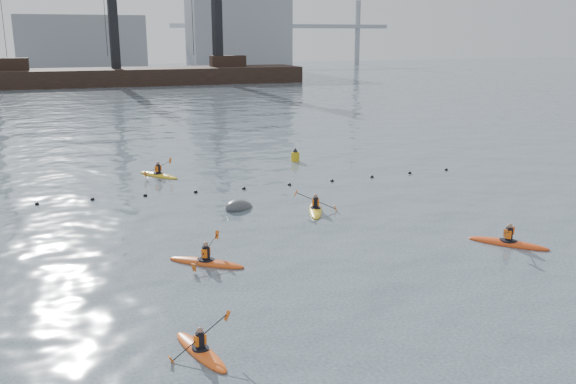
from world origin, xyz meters
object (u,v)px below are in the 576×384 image
Objects in this scene: kayaker_4 at (508,242)px; mooring_buoy at (239,208)px; kayaker_2 at (206,261)px; nav_buoy at (295,156)px; kayaker_5 at (158,174)px; kayaker_3 at (316,209)px; kayaker_0 at (200,350)px.

mooring_buoy is (-10.03, 9.96, -0.11)m from kayaker_4.
nav_buoy is (10.94, 18.96, 0.25)m from kayaker_2.
kayaker_5 reaches higher than nav_buoy.
kayaker_2 is 2.68× the size of nav_buoy.
kayaker_2 is 21.89m from nav_buoy.
kayaker_5 is at bearing 37.06° from kayaker_2.
kayaker_4 is 2.69× the size of nav_buoy.
kayaker_2 is at bearing -120.42° from kayaker_3.
kayaker_5 is (0.41, 17.28, 0.00)m from kayaker_2.
mooring_buoy is at bearing 13.96° from kayaker_2.
kayaker_4 is (6.24, -8.06, 0.01)m from kayaker_3.
kayaker_2 is at bearing -126.54° from kayaker_5.
kayaker_5 is 10.67m from nav_buoy.
kayaker_3 reaches higher than kayaker_5.
kayaker_2 is 1.61× the size of mooring_buoy.
kayaker_3 is 4.24m from mooring_buoy.
kayaker_4 is (13.54, -2.24, 0.00)m from kayaker_2.
kayaker_3 is 13.37m from kayaker_5.
kayaker_3 is at bearing -12.99° from kayaker_2.
kayaker_0 is 1.56× the size of mooring_buoy.
kayaker_3 is (9.02, 13.05, 0.01)m from kayaker_0.
kayaker_4 is at bearing -44.82° from mooring_buoy.
kayaker_2 is at bearing -51.29° from kayaker_4.
kayaker_3 is (7.30, 5.83, -0.00)m from kayaker_2.
kayaker_3 is 10.20m from kayaker_4.
kayaker_0 is at bearing -130.16° from kayaker_5.
kayaker_0 is at bearing -155.01° from kayaker_2.
kayaker_3 is 1.08× the size of kayaker_4.
kayaker_5 reaches higher than mooring_buoy.
kayaker_0 is 15.87m from kayaker_3.
kayaker_0 is 29.09m from nav_buoy.
mooring_buoy is at bearing -107.18° from kayaker_5.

